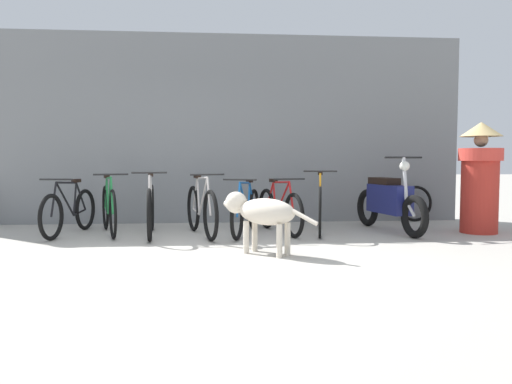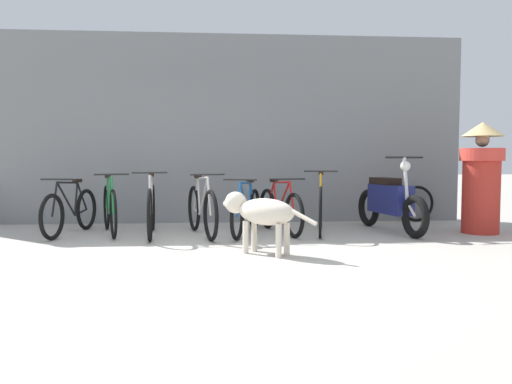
# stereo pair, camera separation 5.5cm
# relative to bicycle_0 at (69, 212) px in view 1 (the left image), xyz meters

# --- Properties ---
(ground_plane) EXTENTS (60.00, 60.00, 0.00)m
(ground_plane) POSITION_rel_bicycle_0_xyz_m (1.81, -1.88, -0.33)
(ground_plane) COLOR #ADA89E
(shop_wall_back) EXTENTS (8.91, 0.20, 3.15)m
(shop_wall_back) POSITION_rel_bicycle_0_xyz_m (1.81, 1.30, 1.25)
(shop_wall_back) COLOR slate
(shop_wall_back) RESTS_ON ground
(bicycle_0) EXTENTS (0.47, 1.62, 0.81)m
(bicycle_0) POSITION_rel_bicycle_0_xyz_m (0.00, 0.00, 0.00)
(bicycle_0) COLOR black
(bicycle_0) RESTS_ON ground
(bicycle_1) EXTENTS (0.60, 1.61, 0.87)m
(bicycle_1) POSITION_rel_bicycle_0_xyz_m (0.54, 0.01, 0.03)
(bicycle_1) COLOR black
(bicycle_1) RESTS_ON ground
(bicycle_2) EXTENTS (0.46, 1.75, 0.90)m
(bicycle_2) POSITION_rel_bicycle_0_xyz_m (1.16, -0.19, 0.04)
(bicycle_2) COLOR black
(bicycle_2) RESTS_ON ground
(bicycle_3) EXTENTS (0.56, 1.65, 0.88)m
(bicycle_3) POSITION_rel_bicycle_0_xyz_m (1.86, -0.25, 0.03)
(bicycle_3) COLOR black
(bicycle_3) RESTS_ON ground
(bicycle_4) EXTENTS (0.59, 1.64, 0.81)m
(bicycle_4) POSITION_rel_bicycle_0_xyz_m (2.49, -0.19, 0.00)
(bicycle_4) COLOR black
(bicycle_4) RESTS_ON ground
(bicycle_5) EXTENTS (0.56, 1.61, 0.81)m
(bicycle_5) POSITION_rel_bicycle_0_xyz_m (2.98, -0.06, -0.00)
(bicycle_5) COLOR black
(bicycle_5) RESTS_ON ground
(bicycle_6) EXTENTS (0.51, 1.76, 0.92)m
(bicycle_6) POSITION_rel_bicycle_0_xyz_m (3.58, -0.08, 0.05)
(bicycle_6) COLOR black
(bicycle_6) RESTS_ON ground
(motorcycle) EXTENTS (0.58, 1.88, 1.11)m
(motorcycle) POSITION_rel_bicycle_0_xyz_m (4.61, -0.08, 0.11)
(motorcycle) COLOR black
(motorcycle) RESTS_ON ground
(stray_dog) EXTENTS (1.01, 0.90, 0.69)m
(stray_dog) POSITION_rel_bicycle_0_xyz_m (2.56, -1.65, 0.15)
(stray_dog) COLOR beige
(stray_dog) RESTS_ON ground
(person_in_robes) EXTENTS (0.83, 0.83, 1.60)m
(person_in_robes) POSITION_rel_bicycle_0_xyz_m (5.87, -0.31, 0.50)
(person_in_robes) COLOR #B72D23
(person_in_robes) RESTS_ON ground
(spare_tire_right) EXTENTS (0.62, 0.12, 0.62)m
(spare_tire_right) POSITION_rel_bicycle_0_xyz_m (5.49, 1.06, -0.02)
(spare_tire_right) COLOR black
(spare_tire_right) RESTS_ON ground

